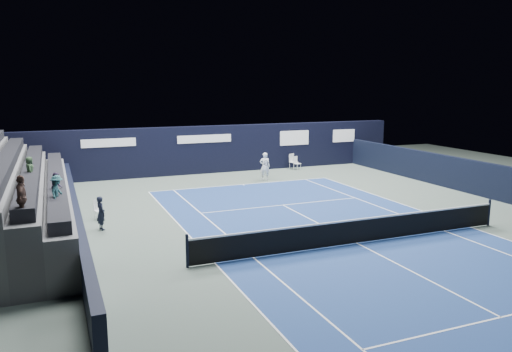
{
  "coord_description": "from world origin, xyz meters",
  "views": [
    {
      "loc": [
        -10.12,
        -14.86,
        5.76
      ],
      "look_at": [
        -0.91,
        7.61,
        1.3
      ],
      "focal_mm": 35.0,
      "sensor_mm": 36.0,
      "label": 1
    }
  ],
  "objects_px": {
    "tennis_net": "(358,230)",
    "tennis_player": "(265,166)",
    "folding_chair_back_b": "(293,160)",
    "folding_chair_back_a": "(296,161)",
    "line_judge_chair": "(99,208)"
  },
  "relations": [
    {
      "from": "folding_chair_back_b",
      "to": "tennis_net",
      "type": "height_order",
      "value": "tennis_net"
    },
    {
      "from": "folding_chair_back_b",
      "to": "tennis_net",
      "type": "bearing_deg",
      "value": -130.05
    },
    {
      "from": "tennis_net",
      "to": "tennis_player",
      "type": "relative_size",
      "value": 7.57
    },
    {
      "from": "folding_chair_back_b",
      "to": "tennis_player",
      "type": "distance_m",
      "value": 4.56
    },
    {
      "from": "folding_chair_back_b",
      "to": "tennis_player",
      "type": "relative_size",
      "value": 0.62
    },
    {
      "from": "line_judge_chair",
      "to": "tennis_player",
      "type": "xyz_separation_m",
      "value": [
        10.23,
        5.57,
        0.36
      ]
    },
    {
      "from": "folding_chair_back_a",
      "to": "folding_chair_back_b",
      "type": "relative_size",
      "value": 0.87
    },
    {
      "from": "folding_chair_back_b",
      "to": "tennis_player",
      "type": "xyz_separation_m",
      "value": [
        -3.4,
        -3.02,
        0.26
      ]
    },
    {
      "from": "folding_chair_back_a",
      "to": "folding_chair_back_b",
      "type": "xyz_separation_m",
      "value": [
        -0.12,
        0.25,
        -0.01
      ]
    },
    {
      "from": "tennis_net",
      "to": "tennis_player",
      "type": "height_order",
      "value": "tennis_player"
    },
    {
      "from": "folding_chair_back_a",
      "to": "tennis_net",
      "type": "bearing_deg",
      "value": -131.65
    },
    {
      "from": "folding_chair_back_a",
      "to": "tennis_player",
      "type": "xyz_separation_m",
      "value": [
        -3.52,
        -2.77,
        0.25
      ]
    },
    {
      "from": "line_judge_chair",
      "to": "tennis_net",
      "type": "relative_size",
      "value": 0.07
    },
    {
      "from": "folding_chair_back_b",
      "to": "line_judge_chair",
      "type": "relative_size",
      "value": 1.22
    },
    {
      "from": "folding_chair_back_b",
      "to": "tennis_net",
      "type": "distance_m",
      "value": 16.52
    }
  ]
}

